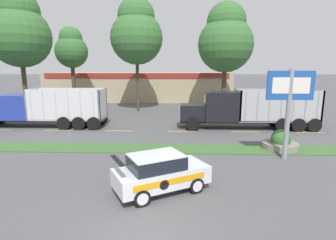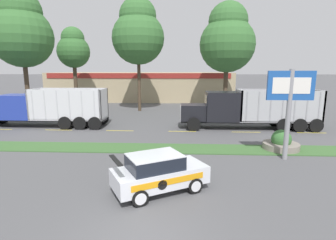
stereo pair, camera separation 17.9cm
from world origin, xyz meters
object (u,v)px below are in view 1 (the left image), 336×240
(stone_planter, at_px, (280,143))
(rally_car, at_px, (160,172))
(store_sign_post, at_px, (290,96))
(dump_truck_mid, at_px, (33,110))
(dump_truck_lead, at_px, (236,110))

(stone_planter, bearing_deg, rally_car, -139.69)
(store_sign_post, bearing_deg, dump_truck_mid, 157.32)
(dump_truck_mid, relative_size, store_sign_post, 2.22)
(dump_truck_mid, distance_m, store_sign_post, 21.38)
(dump_truck_lead, distance_m, store_sign_post, 8.47)
(dump_truck_lead, height_order, rally_car, dump_truck_lead)
(store_sign_post, height_order, stone_planter, store_sign_post)
(dump_truck_lead, bearing_deg, store_sign_post, -82.14)
(dump_truck_mid, bearing_deg, dump_truck_lead, -0.16)
(dump_truck_lead, xyz_separation_m, dump_truck_mid, (-18.50, 0.05, -0.09))
(rally_car, height_order, store_sign_post, store_sign_post)
(dump_truck_mid, distance_m, stone_planter, 21.09)
(stone_planter, bearing_deg, store_sign_post, -103.72)
(dump_truck_mid, height_order, stone_planter, dump_truck_mid)
(dump_truck_lead, xyz_separation_m, stone_planter, (1.58, -6.27, -1.23))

